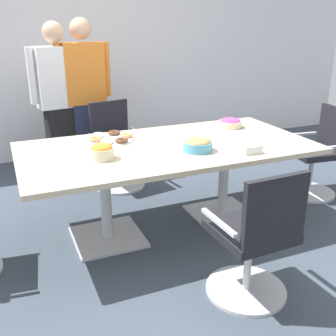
# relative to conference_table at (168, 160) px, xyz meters

# --- Properties ---
(ground_plane) EXTENTS (10.00, 10.00, 0.01)m
(ground_plane) POSITION_rel_conference_table_xyz_m (0.00, 0.00, -0.63)
(ground_plane) COLOR #3D4754
(back_wall) EXTENTS (8.00, 0.10, 2.80)m
(back_wall) POSITION_rel_conference_table_xyz_m (0.00, 2.40, 0.77)
(back_wall) COLOR white
(back_wall) RESTS_ON ground
(conference_table) EXTENTS (2.40, 1.20, 0.75)m
(conference_table) POSITION_rel_conference_table_xyz_m (0.00, 0.00, 0.00)
(conference_table) COLOR #CCB793
(conference_table) RESTS_ON ground
(office_chair_0) EXTENTS (0.63, 0.63, 0.91)m
(office_chair_0) POSITION_rel_conference_table_xyz_m (-0.14, 1.10, -0.22)
(office_chair_0) COLOR silver
(office_chair_0) RESTS_ON ground
(office_chair_2) EXTENTS (0.56, 0.56, 0.91)m
(office_chair_2) POSITION_rel_conference_table_xyz_m (0.13, -1.10, -0.22)
(office_chair_2) COLOR silver
(office_chair_2) RESTS_ON ground
(office_chair_3) EXTENTS (0.60, 0.60, 0.91)m
(office_chair_3) POSITION_rel_conference_table_xyz_m (1.70, 0.08, -0.22)
(office_chair_3) COLOR silver
(office_chair_3) RESTS_ON ground
(person_standing_0) EXTENTS (0.61, 0.29, 1.72)m
(person_standing_0) POSITION_rel_conference_table_xyz_m (-0.63, 1.58, 0.27)
(person_standing_0) COLOR black
(person_standing_0) RESTS_ON ground
(person_standing_1) EXTENTS (0.61, 0.24, 1.75)m
(person_standing_1) POSITION_rel_conference_table_xyz_m (-0.34, 1.60, 0.29)
(person_standing_1) COLOR #232842
(person_standing_1) RESTS_ON ground
(snack_bowl_chips_orange) EXTENTS (0.18, 0.18, 0.12)m
(snack_bowl_chips_orange) POSITION_rel_conference_table_xyz_m (-0.59, -0.13, 0.18)
(snack_bowl_chips_orange) COLOR beige
(snack_bowl_chips_orange) RESTS_ON conference_table
(snack_bowl_cookies) EXTENTS (0.24, 0.24, 0.11)m
(snack_bowl_cookies) POSITION_rel_conference_table_xyz_m (0.16, -0.22, 0.18)
(snack_bowl_cookies) COLOR #4C9EC6
(snack_bowl_cookies) RESTS_ON conference_table
(snack_bowl_candy_mix) EXTENTS (0.22, 0.22, 0.09)m
(snack_bowl_candy_mix) POSITION_rel_conference_table_xyz_m (0.78, 0.31, 0.17)
(snack_bowl_candy_mix) COLOR beige
(snack_bowl_candy_mix) RESTS_ON conference_table
(donut_platter) EXTENTS (0.39, 0.38, 0.04)m
(donut_platter) POSITION_rel_conference_table_xyz_m (-0.39, 0.33, 0.14)
(donut_platter) COLOR white
(donut_platter) RESTS_ON conference_table
(napkin_pile) EXTENTS (0.16, 0.16, 0.06)m
(napkin_pile) POSITION_rel_conference_table_xyz_m (0.51, -0.41, 0.16)
(napkin_pile) COLOR white
(napkin_pile) RESTS_ON conference_table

